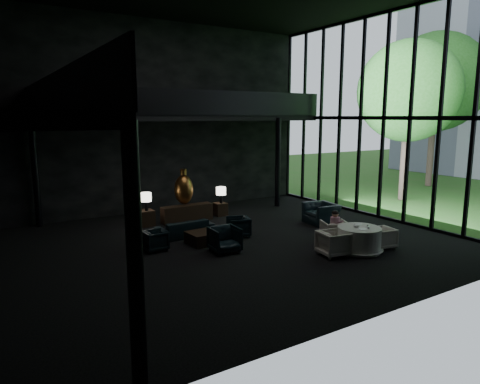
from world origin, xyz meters
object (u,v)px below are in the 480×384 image
lounge_armchair_east (239,226)px  dining_chair_north (335,230)px  console (187,213)px  child (335,220)px  table_lamp_left (146,198)px  dining_table (359,241)px  side_table_left (146,218)px  side_table_right (220,209)px  window_armchair (321,209)px  dining_chair_east (382,238)px  bronze_urn (184,189)px  lounge_armchair_south (225,237)px  coffee_table (202,238)px  table_lamp_right (221,192)px  sofa (184,226)px  dining_chair_west (333,241)px  lounge_armchair_west (155,241)px

lounge_armchair_east → dining_chair_north: size_ratio=0.87×
console → child: bearing=-62.2°
table_lamp_left → dining_table: (4.44, -6.31, -0.76)m
side_table_left → side_table_right: (3.20, 0.03, -0.03)m
table_lamp_left → child: bearing=-50.7°
window_armchair → child: window_armchair is taller
window_armchair → dining_chair_east: bearing=-3.0°
bronze_urn → lounge_armchair_south: (-0.65, -4.36, -0.78)m
side_table_left → coffee_table: side_table_left is taller
side_table_right → dining_table: bearing=-79.0°
console → window_armchair: 5.21m
dining_table → child: 1.06m
lounge_armchair_east → coffee_table: bearing=-66.4°
table_lamp_right → window_armchair: size_ratio=0.51×
side_table_left → lounge_armchair_east: (2.21, -3.02, 0.05)m
bronze_urn → table_lamp_left: bronze_urn is taller
child → dining_chair_east: bearing=131.0°
table_lamp_right → child: bearing=-77.7°
lounge_armchair_south → coffee_table: (-0.21, 1.11, -0.27)m
bronze_urn → table_lamp_left: size_ratio=2.05×
side_table_right → dining_chair_east: (2.12, -6.54, 0.06)m
side_table_left → sofa: (0.62, -2.08, 0.06)m
child → console: bearing=-62.2°
side_table_right → bronze_urn: bearing=178.1°
bronze_urn → side_table_right: bronze_urn is taller
child → table_lamp_left: bearing=-50.7°
lounge_armchair_south → dining_chair_west: 3.23m
sofa → dining_table: bearing=130.9°
table_lamp_left → side_table_left: bearing=90.0°
lounge_armchair_west → coffee_table: size_ratio=0.69×
table_lamp_right → dining_chair_east: bearing=-71.9°
dining_chair_north → dining_chair_west: dining_chair_west is taller
console → dining_chair_north: dining_chair_north is taller
dining_chair_north → dining_chair_west: (-0.98, -0.96, 0.02)m
bronze_urn → lounge_armchair_west: bronze_urn is taller
side_table_left → lounge_armchair_south: size_ratio=0.64×
coffee_table → lounge_armchair_east: bearing=5.8°
side_table_left → dining_table: bearing=-55.1°
bronze_urn → sofa: size_ratio=0.74×
lounge_armchair_east → dining_chair_north: (2.27, -2.28, 0.05)m
side_table_right → lounge_armchair_west: bearing=-142.5°
bronze_urn → dining_chair_west: bronze_urn is taller
side_table_left → window_armchair: window_armchair is taller
table_lamp_right → lounge_armchair_south: table_lamp_right is taller
table_lamp_right → dining_table: 6.49m
console → dining_chair_north: bearing=-60.7°
console → window_armchair: window_armchair is taller
child → table_lamp_right: bearing=-77.7°
sofa → dining_chair_east: bearing=135.9°
table_lamp_right → dining_table: table_lamp_right is taller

